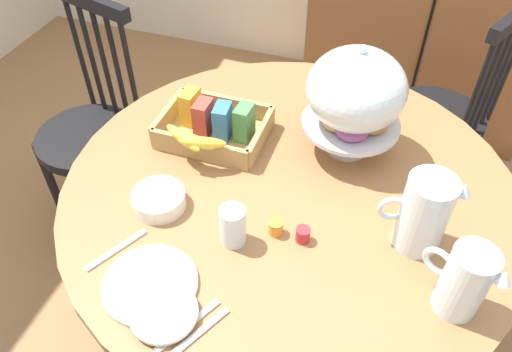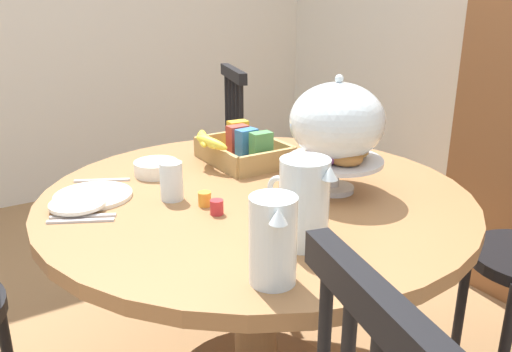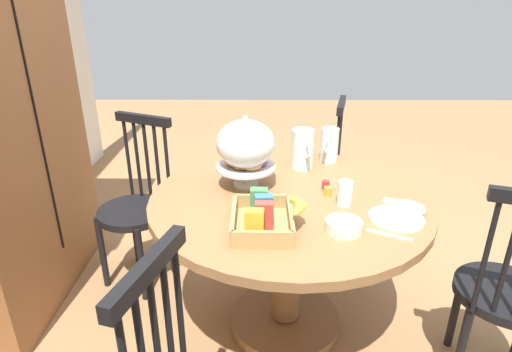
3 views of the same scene
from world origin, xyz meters
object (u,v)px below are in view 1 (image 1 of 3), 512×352
at_px(windsor_chair_near_window, 441,120).
at_px(milk_pitcher, 463,283).
at_px(pastry_stand_with_dome, 356,94).
at_px(orange_juice_pitcher, 423,216).
at_px(cereal_bowl, 159,200).
at_px(cereal_basket, 212,126).
at_px(windsor_chair_by_cabinet, 92,134).
at_px(china_plate_small, 164,313).
at_px(dining_table, 287,230).
at_px(china_plate_large, 150,284).
at_px(drinking_glass, 233,226).

bearing_deg(windsor_chair_near_window, milk_pitcher, -88.18).
distance_m(windsor_chair_near_window, pastry_stand_with_dome, 0.85).
bearing_deg(orange_juice_pitcher, cereal_bowl, -171.38).
bearing_deg(cereal_basket, pastry_stand_with_dome, 12.33).
height_order(windsor_chair_by_cabinet, china_plate_small, windsor_chair_by_cabinet).
xyz_separation_m(windsor_chair_near_window, windsor_chair_by_cabinet, (-1.30, -0.55, 0.00)).
xyz_separation_m(windsor_chair_near_window, milk_pitcher, (0.03, -1.08, 0.37)).
xyz_separation_m(orange_juice_pitcher, cereal_basket, (-0.62, 0.20, -0.05)).
bearing_deg(windsor_chair_near_window, windsor_chair_by_cabinet, -157.11).
distance_m(dining_table, china_plate_small, 0.55).
bearing_deg(cereal_basket, orange_juice_pitcher, -17.99).
xyz_separation_m(milk_pitcher, china_plate_large, (-0.66, -0.18, -0.08)).
height_order(windsor_chair_near_window, cereal_basket, windsor_chair_near_window).
distance_m(dining_table, cereal_basket, 0.39).
relative_size(dining_table, china_plate_small, 8.39).
distance_m(windsor_chair_near_window, china_plate_large, 1.43).
relative_size(orange_juice_pitcher, cereal_bowl, 1.49).
xyz_separation_m(china_plate_large, china_plate_small, (0.07, -0.06, 0.01)).
distance_m(dining_table, milk_pitcher, 0.58).
bearing_deg(windsor_chair_near_window, cereal_basket, -133.72).
bearing_deg(orange_juice_pitcher, china_plate_large, -149.42).
xyz_separation_m(pastry_stand_with_dome, cereal_bowl, (-0.42, -0.39, -0.17)).
bearing_deg(drinking_glass, cereal_basket, 119.87).
relative_size(cereal_basket, cereal_bowl, 2.26).
relative_size(milk_pitcher, drinking_glass, 1.68).
relative_size(cereal_basket, drinking_glass, 2.87).
height_order(cereal_bowl, drinking_glass, drinking_glass).
bearing_deg(cereal_bowl, milk_pitcher, -4.21).
distance_m(windsor_chair_by_cabinet, china_plate_small, 1.11).
bearing_deg(windsor_chair_near_window, drinking_glass, -114.76).
distance_m(windsor_chair_by_cabinet, cereal_basket, 0.72).
height_order(windsor_chair_near_window, milk_pitcher, windsor_chair_near_window).
relative_size(milk_pitcher, china_plate_small, 1.24).
height_order(china_plate_large, cereal_bowl, cereal_bowl).
bearing_deg(orange_juice_pitcher, china_plate_small, -141.53).
bearing_deg(windsor_chair_near_window, dining_table, -116.35).
xyz_separation_m(dining_table, cereal_bowl, (-0.30, -0.19, 0.22)).
xyz_separation_m(pastry_stand_with_dome, china_plate_small, (-0.26, -0.68, -0.18)).
height_order(china_plate_small, cereal_bowl, cereal_bowl).
height_order(orange_juice_pitcher, milk_pitcher, orange_juice_pitcher).
xyz_separation_m(windsor_chair_by_cabinet, china_plate_large, (0.67, -0.70, 0.29)).
distance_m(cereal_basket, cereal_bowl, 0.30).
bearing_deg(orange_juice_pitcher, cereal_basket, 162.01).
distance_m(orange_juice_pitcher, cereal_bowl, 0.66).
distance_m(milk_pitcher, china_plate_small, 0.64).
bearing_deg(cereal_bowl, cereal_basket, 84.71).
bearing_deg(china_plate_large, windsor_chair_by_cabinet, 133.70).
height_order(windsor_chair_near_window, windsor_chair_by_cabinet, same).
distance_m(windsor_chair_by_cabinet, china_plate_large, 1.02).
bearing_deg(drinking_glass, windsor_chair_by_cabinet, 147.30).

